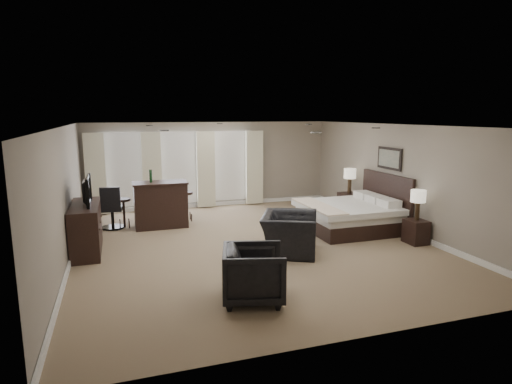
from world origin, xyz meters
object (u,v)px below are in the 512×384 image
object	(u,v)px
armchair_near	(289,227)
lamp_far	(350,181)
nightstand_near	(416,232)
nightstand_far	(349,204)
bed	(348,203)
armchair_far	(254,271)
desk_chair	(112,207)
bar_stool_left	(124,213)
bar_counter	(161,204)
dresser	(86,228)
tv	(84,201)
bar_stool_right	(186,206)
lamp_near	(418,205)

from	to	relation	value
armchair_near	lamp_far	bearing A→B (deg)	-21.74
nightstand_near	nightstand_far	size ratio (longest dim) A/B	0.85
bed	nightstand_near	world-z (taller)	bed
nightstand_near	armchair_far	xyz separation A→B (m)	(-4.33, -1.70, 0.21)
desk_chair	bar_stool_left	bearing A→B (deg)	-171.54
armchair_near	bar_counter	size ratio (longest dim) A/B	0.93
dresser	armchair_far	distance (m)	4.23
dresser	desk_chair	world-z (taller)	desk_chair
nightstand_far	tv	size ratio (longest dim) A/B	0.61
bar_stool_left	bar_stool_right	xyz separation A→B (m)	(1.60, 0.19, 0.02)
nightstand_near	bar_stool_right	xyz separation A→B (m)	(-4.53, 3.64, 0.13)
lamp_far	armchair_near	bearing A→B (deg)	-138.34
bar_stool_left	dresser	bearing A→B (deg)	-113.79
dresser	desk_chair	bearing A→B (deg)	74.05
lamp_far	armchair_near	distance (m)	3.93
tv	bar_stool_right	xyz separation A→B (m)	(2.39, 1.98, -0.68)
nightstand_far	armchair_near	xyz separation A→B (m)	(-2.92, -2.60, 0.23)
tv	desk_chair	distance (m)	1.92
lamp_near	bar_counter	distance (m)	6.14
bed	tv	world-z (taller)	bed
nightstand_far	desk_chair	xyz separation A→B (m)	(-6.41, 0.53, 0.24)
lamp_near	tv	distance (m)	7.12
nightstand_near	tv	xyz separation A→B (m)	(-6.92, 1.66, 0.81)
armchair_far	desk_chair	distance (m)	5.53
lamp_near	desk_chair	xyz separation A→B (m)	(-6.41, 3.43, -0.32)
armchair_near	desk_chair	world-z (taller)	desk_chair
nightstand_near	armchair_far	distance (m)	4.66
dresser	bar_counter	size ratio (longest dim) A/B	1.29
bar_counter	bar_stool_right	distance (m)	0.86
bed	nightstand_far	world-z (taller)	bed
lamp_near	armchair_far	size ratio (longest dim) A/B	0.71
armchair_far	bar_stool_left	bearing A→B (deg)	34.65
bar_stool_left	armchair_near	bearing A→B (deg)	-44.38
armchair_far	desk_chair	world-z (taller)	desk_chair
armchair_far	bar_stool_left	distance (m)	5.45
tv	bar_counter	distance (m)	2.33
tv	armchair_near	size ratio (longest dim) A/B	0.82
bed	lamp_near	size ratio (longest dim) A/B	3.19
tv	armchair_near	bearing A→B (deg)	-108.69
bed	tv	size ratio (longest dim) A/B	2.10
lamp_far	dresser	distance (m)	7.05
bed	bar_stool_left	world-z (taller)	bed
lamp_near	bar_stool_left	world-z (taller)	lamp_near
bar_counter	bar_stool_right	bearing A→B (deg)	32.11
nightstand_far	dresser	world-z (taller)	dresser
bed	bar_stool_left	size ratio (longest dim) A/B	2.89
nightstand_far	desk_chair	size ratio (longest dim) A/B	0.57
dresser	nightstand_near	bearing A→B (deg)	-13.46
armchair_near	bar_stool_left	xyz separation A→B (m)	(-3.21, 3.14, -0.17)
tv	bar_counter	bearing A→B (deg)	-47.59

